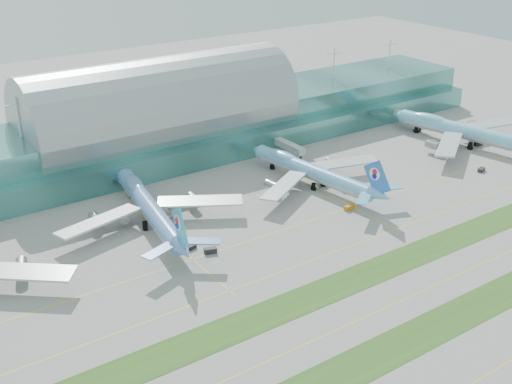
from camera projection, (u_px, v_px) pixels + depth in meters
ground at (360, 282)px, 192.06m from camera, size 700.00×700.00×0.00m
terminal at (162, 124)px, 282.84m from camera, size 340.00×69.10×36.00m
grass_strip_near at (432, 329)px, 171.03m from camera, size 420.00×12.00×0.08m
grass_strip_far at (355, 279)px, 193.55m from camera, size 420.00×12.00×0.08m
taxiline_a at (495, 370)px, 156.03m from camera, size 420.00×0.35×0.01m
taxiline_b at (394, 304)px, 181.55m from camera, size 420.00×0.35×0.01m
taxiline_c at (321, 257)px, 205.57m from camera, size 420.00×0.35×0.01m
taxiline_d at (280, 230)px, 222.09m from camera, size 420.00×0.35×0.01m
airliner_b at (149, 206)px, 224.72m from camera, size 66.80×76.51×21.10m
airliner_c at (311, 170)px, 255.21m from camera, size 63.94×73.13×20.15m
airliner_d at (466, 131)px, 296.69m from camera, size 71.56×82.28×22.79m
gse_c at (191, 247)px, 210.09m from camera, size 3.62×2.43×1.38m
gse_d at (210, 250)px, 207.54m from camera, size 4.56×3.15×1.82m
gse_e at (349, 207)px, 236.77m from camera, size 4.15×1.92×1.67m
gse_f at (346, 190)px, 251.59m from camera, size 3.96×2.70×1.43m
gse_g at (481, 170)px, 270.20m from camera, size 4.23×3.06×1.43m
gse_h at (478, 144)px, 298.59m from camera, size 3.77×2.26×1.66m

